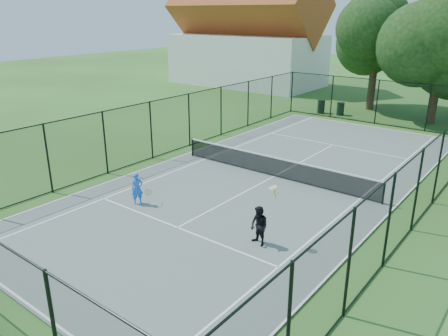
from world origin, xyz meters
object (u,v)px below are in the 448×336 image
Objects in this scene: player_blue at (137,189)px; player_black at (259,226)px; trash_bin_left at (321,106)px; trash_bin_right at (340,109)px; tennis_net at (274,166)px.

player_blue is 0.63× the size of player_black.
trash_bin_left is 1.45m from trash_bin_right.
trash_bin_right is 19.98m from player_blue.
trash_bin_left is (-4.42, 13.87, -0.07)m from tennis_net.
trash_bin_left is 0.80× the size of player_blue.
trash_bin_left is at bearing 110.56° from player_black.
trash_bin_left is 20.83m from player_black.
tennis_net is 6.33m from player_black.
trash_bin_left is 19.80m from player_blue.
player_blue is 5.55m from player_black.
tennis_net reaches higher than trash_bin_right.
player_black is (7.31, -19.50, 0.22)m from trash_bin_left.
player_blue reaches higher than tennis_net.
trash_bin_right is 0.46× the size of player_black.
player_blue is (-2.66, -5.85, 0.11)m from tennis_net.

